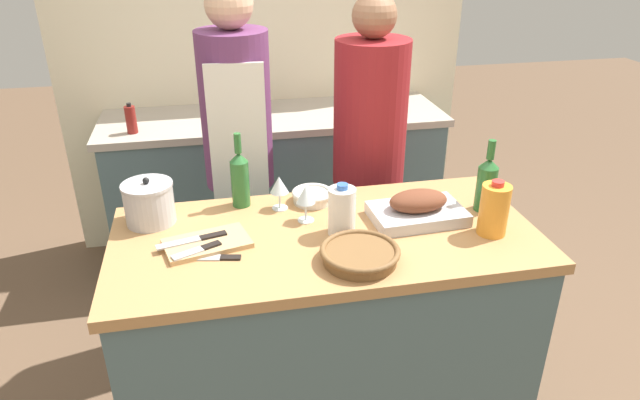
{
  "coord_description": "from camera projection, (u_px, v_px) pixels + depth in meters",
  "views": [
    {
      "loc": [
        -0.37,
        -1.71,
        1.93
      ],
      "look_at": [
        0.0,
        0.11,
        1.02
      ],
      "focal_mm": 32.0,
      "sensor_mm": 36.0,
      "label": 1
    }
  ],
  "objects": [
    {
      "name": "kitchen_island",
      "position": [
        325.0,
        338.0,
        2.22
      ],
      "size": [
        1.5,
        0.71,
        0.94
      ],
      "color": "#4C666B",
      "rests_on": "ground_plane"
    },
    {
      "name": "back_counter",
      "position": [
        277.0,
        187.0,
        3.47
      ],
      "size": [
        1.95,
        0.6,
        0.92
      ],
      "color": "#4C666B",
      "rests_on": "ground_plane"
    },
    {
      "name": "back_wall",
      "position": [
        264.0,
        40.0,
        3.42
      ],
      "size": [
        2.45,
        0.1,
        2.55
      ],
      "color": "beige",
      "rests_on": "ground_plane"
    },
    {
      "name": "roasting_pan",
      "position": [
        418.0,
        209.0,
        2.08
      ],
      "size": [
        0.35,
        0.23,
        0.12
      ],
      "color": "#BCBCC1",
      "rests_on": "kitchen_island"
    },
    {
      "name": "wicker_basket",
      "position": [
        360.0,
        254.0,
        1.83
      ],
      "size": [
        0.26,
        0.26,
        0.05
      ],
      "color": "brown",
      "rests_on": "kitchen_island"
    },
    {
      "name": "cutting_board",
      "position": [
        207.0,
        244.0,
        1.93
      ],
      "size": [
        0.31,
        0.23,
        0.02
      ],
      "color": "tan",
      "rests_on": "kitchen_island"
    },
    {
      "name": "stock_pot",
      "position": [
        149.0,
        203.0,
        2.05
      ],
      "size": [
        0.18,
        0.18,
        0.18
      ],
      "color": "#B7B7BC",
      "rests_on": "kitchen_island"
    },
    {
      "name": "mixing_bowl",
      "position": [
        311.0,
        196.0,
        2.22
      ],
      "size": [
        0.16,
        0.16,
        0.05
      ],
      "color": "beige",
      "rests_on": "kitchen_island"
    },
    {
      "name": "juice_jug",
      "position": [
        494.0,
        209.0,
        1.97
      ],
      "size": [
        0.1,
        0.1,
        0.2
      ],
      "color": "orange",
      "rests_on": "kitchen_island"
    },
    {
      "name": "milk_jug",
      "position": [
        342.0,
        211.0,
        1.97
      ],
      "size": [
        0.1,
        0.1,
        0.19
      ],
      "color": "white",
      "rests_on": "kitchen_island"
    },
    {
      "name": "wine_bottle_green",
      "position": [
        487.0,
        183.0,
        2.13
      ],
      "size": [
        0.07,
        0.07,
        0.28
      ],
      "color": "#28662D",
      "rests_on": "kitchen_island"
    },
    {
      "name": "wine_bottle_dark",
      "position": [
        240.0,
        178.0,
        2.16
      ],
      "size": [
        0.07,
        0.07,
        0.29
      ],
      "color": "#28662D",
      "rests_on": "kitchen_island"
    },
    {
      "name": "wine_glass_left",
      "position": [
        306.0,
        196.0,
        2.05
      ],
      "size": [
        0.07,
        0.07,
        0.14
      ],
      "color": "silver",
      "rests_on": "kitchen_island"
    },
    {
      "name": "wine_glass_right",
      "position": [
        279.0,
        186.0,
        2.14
      ],
      "size": [
        0.07,
        0.07,
        0.13
      ],
      "color": "silver",
      "rests_on": "kitchen_island"
    },
    {
      "name": "knife_chef",
      "position": [
        195.0,
        240.0,
        1.93
      ],
      "size": [
        0.24,
        0.09,
        0.01
      ],
      "color": "#B7B7BC",
      "rests_on": "cutting_board"
    },
    {
      "name": "knife_paring",
      "position": [
        216.0,
        258.0,
        1.86
      ],
      "size": [
        0.18,
        0.06,
        0.01
      ],
      "color": "#B7B7BC",
      "rests_on": "kitchen_island"
    },
    {
      "name": "knife_bread",
      "position": [
        198.0,
        250.0,
        1.87
      ],
      "size": [
        0.17,
        0.1,
        0.01
      ],
      "color": "#B7B7BC",
      "rests_on": "cutting_board"
    },
    {
      "name": "condiment_bottle_tall",
      "position": [
        261.0,
        94.0,
        3.3
      ],
      "size": [
        0.07,
        0.07,
        0.21
      ],
      "color": "#332D28",
      "rests_on": "back_counter"
    },
    {
      "name": "condiment_bottle_short",
      "position": [
        131.0,
        119.0,
        2.96
      ],
      "size": [
        0.05,
        0.05,
        0.16
      ],
      "color": "maroon",
      "rests_on": "back_counter"
    },
    {
      "name": "condiment_bottle_extra",
      "position": [
        357.0,
        102.0,
        3.18
      ],
      "size": [
        0.06,
        0.06,
        0.19
      ],
      "color": "#B28E2D",
      "rests_on": "back_counter"
    },
    {
      "name": "person_cook_aproned",
      "position": [
        239.0,
        155.0,
        2.59
      ],
      "size": [
        0.31,
        0.32,
        1.72
      ],
      "rotation": [
        0.0,
        0.0,
        -0.04
      ],
      "color": "beige",
      "rests_on": "ground_plane"
    },
    {
      "name": "person_cook_guest",
      "position": [
        369.0,
        157.0,
        2.69
      ],
      "size": [
        0.34,
        0.34,
        1.66
      ],
      "rotation": [
        0.0,
        0.0,
        -0.1
      ],
      "color": "beige",
      "rests_on": "ground_plane"
    }
  ]
}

